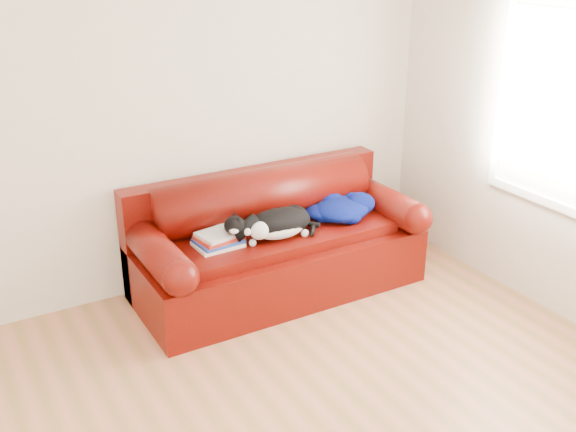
% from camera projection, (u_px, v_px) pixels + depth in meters
% --- Properties ---
extents(room_shell, '(4.52, 4.02, 2.61)m').
position_uv_depth(room_shell, '(323.00, 132.00, 3.01)').
color(room_shell, beige).
rests_on(room_shell, ground).
extents(sofa_base, '(2.10, 0.90, 0.50)m').
position_uv_depth(sofa_base, '(278.00, 261.00, 5.01)').
color(sofa_base, '#3D0402').
rests_on(sofa_base, ground).
extents(sofa_back, '(2.10, 1.01, 0.88)m').
position_uv_depth(sofa_back, '(262.00, 212.00, 5.09)').
color(sofa_back, '#3D0402').
rests_on(sofa_back, ground).
extents(book_stack, '(0.32, 0.27, 0.10)m').
position_uv_depth(book_stack, '(219.00, 239.00, 4.62)').
color(book_stack, silver).
rests_on(book_stack, sofa_base).
extents(cat, '(0.73, 0.35, 0.26)m').
position_uv_depth(cat, '(279.00, 224.00, 4.74)').
color(cat, black).
rests_on(cat, sofa_base).
extents(blanket, '(0.63, 0.52, 0.17)m').
position_uv_depth(blanket, '(341.00, 207.00, 5.10)').
color(blanket, '#040242').
rests_on(blanket, sofa_base).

